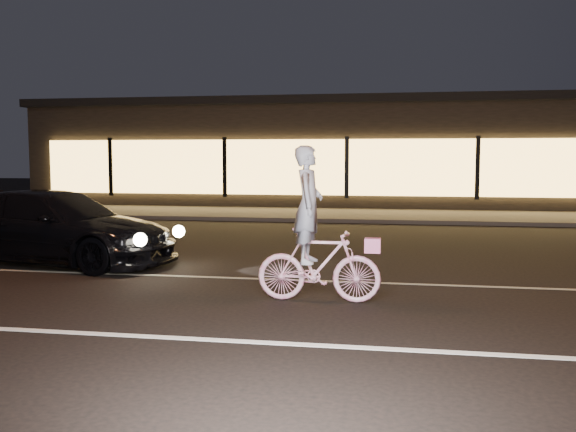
# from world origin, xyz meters

# --- Properties ---
(ground) EXTENTS (90.00, 90.00, 0.00)m
(ground) POSITION_xyz_m (0.00, 0.00, 0.00)
(ground) COLOR black
(ground) RESTS_ON ground
(lane_stripe_near) EXTENTS (60.00, 0.12, 0.01)m
(lane_stripe_near) POSITION_xyz_m (0.00, -1.50, 0.00)
(lane_stripe_near) COLOR silver
(lane_stripe_near) RESTS_ON ground
(lane_stripe_far) EXTENTS (60.00, 0.10, 0.01)m
(lane_stripe_far) POSITION_xyz_m (0.00, 2.00, 0.00)
(lane_stripe_far) COLOR gray
(lane_stripe_far) RESTS_ON ground
(sidewalk) EXTENTS (30.00, 4.00, 0.12)m
(sidewalk) POSITION_xyz_m (0.00, 13.00, 0.06)
(sidewalk) COLOR #383533
(sidewalk) RESTS_ON ground
(storefront) EXTENTS (25.40, 8.42, 4.20)m
(storefront) POSITION_xyz_m (0.00, 18.97, 2.15)
(storefront) COLOR black
(storefront) RESTS_ON ground
(cyclist) EXTENTS (1.70, 0.59, 2.15)m
(cyclist) POSITION_xyz_m (0.81, 0.56, 0.76)
(cyclist) COLOR #DB417F
(cyclist) RESTS_ON ground
(sedan) EXTENTS (4.96, 2.73, 1.36)m
(sedan) POSITION_xyz_m (-4.39, 2.86, 0.68)
(sedan) COLOR black
(sedan) RESTS_ON ground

